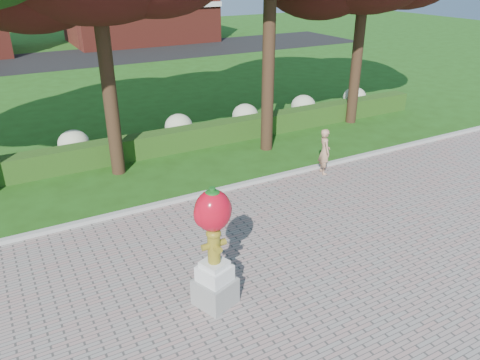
{
  "coord_description": "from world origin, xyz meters",
  "views": [
    {
      "loc": [
        -5.37,
        -8.49,
        6.36
      ],
      "look_at": [
        -0.12,
        1.0,
        1.33
      ],
      "focal_mm": 35.0,
      "sensor_mm": 36.0,
      "label": 1
    }
  ],
  "objects": [
    {
      "name": "ground",
      "position": [
        0.0,
        0.0,
        0.0
      ],
      "size": [
        100.0,
        100.0,
        0.0
      ],
      "primitive_type": "plane",
      "color": "#214A12",
      "rests_on": "ground"
    },
    {
      "name": "walkway",
      "position": [
        0.0,
        -4.0,
        0.02
      ],
      "size": [
        40.0,
        14.0,
        0.04
      ],
      "primitive_type": "cube",
      "color": "gray",
      "rests_on": "ground"
    },
    {
      "name": "curb",
      "position": [
        0.0,
        3.0,
        0.07
      ],
      "size": [
        40.0,
        0.18,
        0.15
      ],
      "primitive_type": "cube",
      "color": "#ADADA5",
      "rests_on": "ground"
    },
    {
      "name": "lawn_hedge",
      "position": [
        0.0,
        7.0,
        0.4
      ],
      "size": [
        24.0,
        0.7,
        0.8
      ],
      "primitive_type": "cube",
      "color": "#1C3F12",
      "rests_on": "ground"
    },
    {
      "name": "hydrangea_row",
      "position": [
        0.57,
        8.0,
        0.55
      ],
      "size": [
        20.1,
        1.1,
        0.99
      ],
      "color": "#AAB58A",
      "rests_on": "ground"
    },
    {
      "name": "street",
      "position": [
        0.0,
        28.0,
        0.01
      ],
      "size": [
        50.0,
        8.0,
        0.02
      ],
      "primitive_type": "cube",
      "color": "black",
      "rests_on": "ground"
    },
    {
      "name": "building_right",
      "position": [
        8.0,
        34.0,
        3.2
      ],
      "size": [
        12.0,
        8.0,
        6.4
      ],
      "primitive_type": "cube",
      "color": "maroon",
      "rests_on": "ground"
    },
    {
      "name": "hydrant_sculpture",
      "position": [
        -2.11,
        -1.56,
        1.43
      ],
      "size": [
        0.91,
        0.91,
        2.63
      ],
      "rotation": [
        0.0,
        0.0,
        0.35
      ],
      "color": "gray",
      "rests_on": "walkway"
    },
    {
      "name": "woman",
      "position": [
        3.91,
        2.6,
        0.8
      ],
      "size": [
        0.51,
        0.64,
        1.52
      ],
      "primitive_type": "imported",
      "rotation": [
        0.0,
        0.0,
        1.28
      ],
      "color": "tan",
      "rests_on": "walkway"
    }
  ]
}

